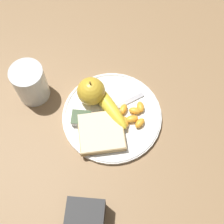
# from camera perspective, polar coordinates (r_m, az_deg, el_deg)

# --- Properties ---
(ground_plane) EXTENTS (3.00, 3.00, 0.00)m
(ground_plane) POSITION_cam_1_polar(r_m,az_deg,el_deg) (0.80, 0.00, -0.98)
(ground_plane) COLOR olive
(plate) EXTENTS (0.25, 0.25, 0.01)m
(plate) POSITION_cam_1_polar(r_m,az_deg,el_deg) (0.79, 0.00, -0.74)
(plate) COLOR white
(plate) RESTS_ON ground_plane
(juice_glass) EXTENTS (0.08, 0.08, 0.10)m
(juice_glass) POSITION_cam_1_polar(r_m,az_deg,el_deg) (0.82, -14.65, 5.01)
(juice_glass) COLOR silver
(juice_glass) RESTS_ON ground_plane
(apple) EXTENTS (0.07, 0.07, 0.08)m
(apple) POSITION_cam_1_polar(r_m,az_deg,el_deg) (0.78, -3.84, 3.81)
(apple) COLOR gold
(apple) RESTS_ON plate
(banana) EXTENTS (0.13, 0.15, 0.03)m
(banana) POSITION_cam_1_polar(r_m,az_deg,el_deg) (0.79, -1.05, 1.74)
(banana) COLOR yellow
(banana) RESTS_ON plate
(bread_slice) EXTENTS (0.13, 0.13, 0.02)m
(bread_slice) POSITION_cam_1_polar(r_m,az_deg,el_deg) (0.76, -1.99, -3.73)
(bread_slice) COLOR tan
(bread_slice) RESTS_ON plate
(fork) EXTENTS (0.15, 0.11, 0.00)m
(fork) POSITION_cam_1_polar(r_m,az_deg,el_deg) (0.79, -0.59, 0.15)
(fork) COLOR #B2B2B7
(fork) RESTS_ON plate
(jam_packet) EXTENTS (0.05, 0.04, 0.02)m
(jam_packet) POSITION_cam_1_polar(r_m,az_deg,el_deg) (0.78, -5.66, -1.22)
(jam_packet) COLOR silver
(jam_packet) RESTS_ON plate
(orange_segment_0) EXTENTS (0.03, 0.03, 0.02)m
(orange_segment_0) POSITION_cam_1_polar(r_m,az_deg,el_deg) (0.79, 5.24, 0.94)
(orange_segment_0) COLOR #F9A32D
(orange_segment_0) RESTS_ON plate
(orange_segment_1) EXTENTS (0.03, 0.03, 0.02)m
(orange_segment_1) POSITION_cam_1_polar(r_m,az_deg,el_deg) (0.79, 2.06, 0.49)
(orange_segment_1) COLOR #F9A32D
(orange_segment_1) RESTS_ON plate
(orange_segment_2) EXTENTS (0.04, 0.03, 0.02)m
(orange_segment_2) POSITION_cam_1_polar(r_m,az_deg,el_deg) (0.78, 3.66, -1.29)
(orange_segment_2) COLOR #F9A32D
(orange_segment_2) RESTS_ON plate
(orange_segment_3) EXTENTS (0.02, 0.03, 0.02)m
(orange_segment_3) POSITION_cam_1_polar(r_m,az_deg,el_deg) (0.77, 2.36, -1.91)
(orange_segment_3) COLOR #F9A32D
(orange_segment_3) RESTS_ON plate
(orange_segment_4) EXTENTS (0.03, 0.03, 0.02)m
(orange_segment_4) POSITION_cam_1_polar(r_m,az_deg,el_deg) (0.78, 5.11, -2.03)
(orange_segment_4) COLOR #F9A32D
(orange_segment_4) RESTS_ON plate
(orange_segment_5) EXTENTS (0.03, 0.02, 0.02)m
(orange_segment_5) POSITION_cam_1_polar(r_m,az_deg,el_deg) (0.79, 4.18, 0.22)
(orange_segment_5) COLOR #F9A32D
(orange_segment_5) RESTS_ON plate
(condiment_caddy) EXTENTS (0.08, 0.08, 0.07)m
(condiment_caddy) POSITION_cam_1_polar(r_m,az_deg,el_deg) (0.70, -4.90, -19.04)
(condiment_caddy) COLOR #2D2D2D
(condiment_caddy) RESTS_ON ground_plane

